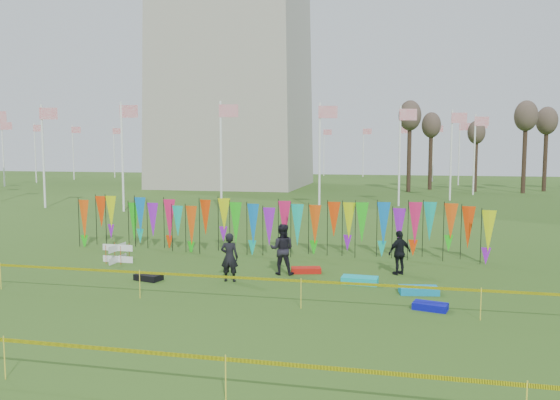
% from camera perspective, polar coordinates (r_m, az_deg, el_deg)
% --- Properties ---
extents(ground, '(160.00, 160.00, 0.00)m').
position_cam_1_polar(ground, '(18.15, -6.97, -9.46)').
color(ground, '#2A4B15').
rests_on(ground, ground).
extents(flagpole_ring, '(57.40, 56.16, 8.00)m').
position_cam_1_polar(flagpole_ring, '(67.53, -4.69, 4.87)').
color(flagpole_ring, white).
rests_on(flagpole_ring, ground).
extents(banner_row, '(18.64, 0.64, 2.29)m').
position_cam_1_polar(banner_row, '(24.01, -1.15, -2.34)').
color(banner_row, black).
rests_on(banner_row, ground).
extents(caution_tape_near, '(26.00, 0.02, 0.90)m').
position_cam_1_polar(caution_tape_near, '(16.89, -9.16, -7.90)').
color(caution_tape_near, '#F1ED05').
rests_on(caution_tape_near, ground).
extents(caution_tape_far, '(26.00, 0.02, 0.90)m').
position_cam_1_polar(caution_tape_far, '(11.68, -20.55, -14.30)').
color(caution_tape_far, '#F1ED05').
rests_on(caution_tape_far, ground).
extents(box_kite, '(0.69, 0.69, 0.76)m').
position_cam_1_polar(box_kite, '(23.27, -16.61, -5.37)').
color(box_kite, '#BA2D0E').
rests_on(box_kite, ground).
extents(person_left, '(0.65, 0.49, 1.72)m').
position_cam_1_polar(person_left, '(19.23, -5.30, -5.97)').
color(person_left, black).
rests_on(person_left, ground).
extents(person_mid, '(0.94, 0.61, 1.88)m').
position_cam_1_polar(person_mid, '(20.19, 0.22, -5.16)').
color(person_mid, black).
rests_on(person_mid, ground).
extents(person_right, '(1.10, 1.02, 1.64)m').
position_cam_1_polar(person_right, '(20.63, 12.39, -5.40)').
color(person_right, black).
rests_on(person_right, ground).
extents(kite_bag_turquoise, '(1.26, 0.69, 0.25)m').
position_cam_1_polar(kite_bag_turquoise, '(19.16, 8.33, -8.30)').
color(kite_bag_turquoise, '#0CBDC1').
rests_on(kite_bag_turquoise, ground).
extents(kite_bag_blue, '(1.05, 0.72, 0.20)m').
position_cam_1_polar(kite_bag_blue, '(16.63, 15.43, -10.65)').
color(kite_bag_blue, '#0B0FB6').
rests_on(kite_bag_blue, ground).
extents(kite_bag_red, '(1.19, 0.77, 0.20)m').
position_cam_1_polar(kite_bag_red, '(20.62, 2.74, -7.33)').
color(kite_bag_red, red).
rests_on(kite_bag_red, ground).
extents(kite_bag_black, '(1.04, 0.75, 0.22)m').
position_cam_1_polar(kite_bag_black, '(20.02, -13.58, -7.84)').
color(kite_bag_black, black).
rests_on(kite_bag_black, ground).
extents(kite_bag_teal, '(1.30, 0.77, 0.23)m').
position_cam_1_polar(kite_bag_teal, '(18.26, 14.29, -9.12)').
color(kite_bag_teal, '#0E90C7').
rests_on(kite_bag_teal, ground).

